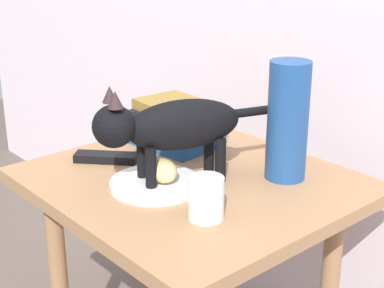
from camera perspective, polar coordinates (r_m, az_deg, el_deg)
side_table at (r=1.37m, az=-0.00°, el=-6.89°), size 0.68×0.62×0.61m
plate at (r=1.28m, az=-3.56°, el=-3.89°), size 0.20×0.20×0.01m
bread_roll at (r=1.26m, az=-2.78°, el=-2.64°), size 0.09×0.08×0.05m
cat at (r=1.25m, az=-2.13°, el=1.71°), size 0.20×0.46×0.23m
book_stack at (r=1.50m, az=-1.48°, el=1.96°), size 0.23×0.17×0.12m
green_vase at (r=1.30m, az=9.29°, el=2.22°), size 0.09×0.09×0.27m
candle_jar at (r=1.13m, az=1.37°, el=-5.50°), size 0.07×0.07×0.08m
tv_remote at (r=1.43m, az=-8.37°, el=-1.31°), size 0.14×0.13×0.02m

